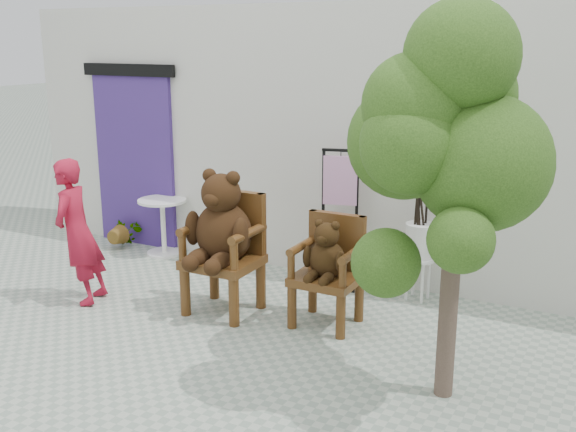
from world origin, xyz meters
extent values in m
plane|color=#99A291|center=(0.00, 0.00, 0.00)|extent=(60.00, 60.00, 0.00)
cube|color=silver|center=(0.00, 3.10, 1.50)|extent=(9.00, 1.00, 3.00)
cube|color=#3F2673|center=(-3.00, 2.58, 1.10)|extent=(1.20, 0.08, 2.20)
cube|color=black|center=(-3.00, 2.54, 2.25)|extent=(1.40, 0.06, 0.15)
cylinder|color=#42260E|center=(-1.03, 0.90, 0.24)|extent=(0.10, 0.10, 0.47)
cylinder|color=#42260E|center=(-1.03, 1.40, 0.24)|extent=(0.10, 0.10, 0.47)
cylinder|color=#42260E|center=(-0.47, 0.90, 0.24)|extent=(0.10, 0.10, 0.47)
cylinder|color=#42260E|center=(-0.47, 1.40, 0.24)|extent=(0.10, 0.10, 0.47)
cube|color=#42260E|center=(-0.75, 1.15, 0.52)|extent=(0.67, 0.62, 0.09)
cube|color=#42260E|center=(-0.75, 1.41, 0.87)|extent=(0.64, 0.09, 0.62)
cylinder|color=#42260E|center=(-1.04, 1.41, 0.87)|extent=(0.09, 0.09, 0.62)
cylinder|color=#42260E|center=(-1.04, 0.90, 0.70)|extent=(0.08, 0.08, 0.28)
cylinder|color=#42260E|center=(-1.04, 1.15, 0.84)|extent=(0.09, 0.59, 0.09)
cylinder|color=#42260E|center=(-0.46, 1.41, 0.87)|extent=(0.09, 0.09, 0.62)
cylinder|color=#42260E|center=(-0.46, 0.90, 0.70)|extent=(0.08, 0.08, 0.28)
cylinder|color=#42260E|center=(-0.46, 1.15, 0.84)|extent=(0.09, 0.59, 0.09)
ellipsoid|color=black|center=(-0.75, 1.18, 0.80)|extent=(0.57, 0.49, 0.60)
sphere|color=black|center=(-0.75, 1.15, 1.20)|extent=(0.38, 0.38, 0.38)
ellipsoid|color=black|center=(-0.75, 1.00, 1.17)|extent=(0.17, 0.14, 0.14)
sphere|color=black|center=(-0.88, 1.16, 1.36)|extent=(0.13, 0.13, 0.13)
sphere|color=black|center=(-0.61, 1.16, 1.36)|extent=(0.13, 0.13, 0.13)
ellipsoid|color=black|center=(-1.02, 1.05, 0.85)|extent=(0.13, 0.19, 0.34)
ellipsoid|color=black|center=(-0.87, 0.92, 0.61)|extent=(0.17, 0.34, 0.17)
sphere|color=black|center=(-0.87, 0.79, 0.59)|extent=(0.16, 0.16, 0.16)
ellipsoid|color=black|center=(-0.48, 1.05, 0.85)|extent=(0.13, 0.19, 0.34)
ellipsoid|color=black|center=(-0.62, 0.92, 0.61)|extent=(0.17, 0.34, 0.17)
sphere|color=black|center=(-0.62, 0.79, 0.59)|extent=(0.16, 0.16, 0.16)
cylinder|color=#42260E|center=(0.03, 1.11, 0.21)|extent=(0.09, 0.09, 0.41)
cylinder|color=#42260E|center=(0.03, 1.55, 0.21)|extent=(0.09, 0.09, 0.41)
cylinder|color=#42260E|center=(0.53, 1.11, 0.21)|extent=(0.09, 0.09, 0.41)
cylinder|color=#42260E|center=(0.53, 1.55, 0.21)|extent=(0.09, 0.09, 0.41)
cube|color=#42260E|center=(0.28, 1.33, 0.45)|extent=(0.59, 0.54, 0.08)
cube|color=#42260E|center=(0.28, 1.56, 0.76)|extent=(0.56, 0.08, 0.54)
cylinder|color=#42260E|center=(0.03, 1.56, 0.76)|extent=(0.08, 0.08, 0.54)
cylinder|color=#42260E|center=(0.03, 1.11, 0.62)|extent=(0.07, 0.07, 0.25)
cylinder|color=#42260E|center=(0.03, 1.33, 0.74)|extent=(0.08, 0.51, 0.08)
cylinder|color=#42260E|center=(0.54, 1.56, 0.76)|extent=(0.08, 0.08, 0.54)
cylinder|color=#42260E|center=(0.54, 1.11, 0.62)|extent=(0.07, 0.07, 0.25)
cylinder|color=#42260E|center=(0.54, 1.33, 0.74)|extent=(0.08, 0.51, 0.08)
ellipsoid|color=black|center=(0.28, 1.34, 0.64)|extent=(0.35, 0.30, 0.37)
sphere|color=black|center=(0.28, 1.32, 0.88)|extent=(0.23, 0.23, 0.23)
ellipsoid|color=black|center=(0.28, 1.23, 0.87)|extent=(0.10, 0.08, 0.08)
sphere|color=black|center=(0.20, 1.33, 0.98)|extent=(0.08, 0.08, 0.08)
sphere|color=black|center=(0.36, 1.33, 0.98)|extent=(0.08, 0.08, 0.08)
ellipsoid|color=black|center=(0.12, 1.26, 0.67)|extent=(0.08, 0.12, 0.21)
ellipsoid|color=black|center=(0.21, 1.18, 0.52)|extent=(0.10, 0.20, 0.10)
sphere|color=black|center=(0.21, 1.10, 0.51)|extent=(0.10, 0.10, 0.10)
ellipsoid|color=black|center=(0.45, 1.26, 0.67)|extent=(0.08, 0.12, 0.21)
ellipsoid|color=black|center=(0.36, 1.18, 0.52)|extent=(0.10, 0.20, 0.10)
sphere|color=black|center=(0.36, 1.10, 0.51)|extent=(0.10, 0.10, 0.10)
imported|color=maroon|center=(-2.19, 0.70, 0.74)|extent=(0.50, 0.62, 1.48)
cylinder|color=white|center=(-2.42, 2.35, 0.69)|extent=(0.60, 0.60, 0.03)
cylinder|color=white|center=(-2.42, 2.35, 0.35)|extent=(0.06, 0.06, 0.68)
cylinder|color=white|center=(-2.42, 2.35, 0.01)|extent=(0.44, 0.44, 0.03)
cube|color=black|center=(-0.20, 2.28, 0.75)|extent=(0.04, 0.04, 1.50)
cube|color=black|center=(0.15, 2.37, 0.75)|extent=(0.04, 0.04, 1.50)
cube|color=black|center=(-0.02, 2.33, 1.50)|extent=(0.39, 0.13, 0.03)
cube|color=black|center=(-0.02, 2.33, 0.03)|extent=(0.52, 0.45, 0.06)
cube|color=#D491C3|center=(-0.02, 2.32, 1.18)|extent=(0.36, 0.13, 0.52)
cylinder|color=black|center=(-0.02, 2.33, 1.47)|extent=(0.01, 0.01, 0.08)
cylinder|color=white|center=(0.86, 2.35, 0.44)|extent=(0.32, 0.32, 0.03)
cylinder|color=white|center=(0.94, 2.43, 0.22)|extent=(0.03, 0.03, 0.44)
cylinder|color=white|center=(0.77, 2.43, 0.22)|extent=(0.03, 0.03, 0.44)
cylinder|color=white|center=(0.77, 2.27, 0.22)|extent=(0.03, 0.03, 0.44)
cylinder|color=white|center=(0.94, 2.27, 0.22)|extent=(0.03, 0.03, 0.44)
cylinder|color=black|center=(0.83, 2.39, 1.05)|extent=(0.09, 0.07, 0.80)
cylinder|color=olive|center=(0.81, 2.41, 1.38)|extent=(0.04, 0.04, 0.07)
cylinder|color=black|center=(0.86, 2.30, 1.05)|extent=(0.14, 0.04, 0.79)
cylinder|color=olive|center=(0.87, 2.26, 1.38)|extent=(0.05, 0.04, 0.08)
cylinder|color=black|center=(0.81, 2.34, 1.05)|extent=(0.04, 0.17, 0.79)
cylinder|color=olive|center=(0.75, 2.34, 1.38)|extent=(0.04, 0.05, 0.08)
cylinder|color=black|center=(0.91, 2.36, 1.05)|extent=(0.06, 0.13, 0.80)
cylinder|color=olive|center=(0.95, 2.38, 1.38)|extent=(0.04, 0.05, 0.08)
cylinder|color=black|center=(0.82, 2.31, 1.05)|extent=(0.09, 0.09, 0.80)
cylinder|color=olive|center=(0.80, 2.29, 1.38)|extent=(0.04, 0.04, 0.08)
cylinder|color=black|center=(0.84, 2.31, 1.05)|extent=(0.12, 0.07, 0.80)
cylinder|color=olive|center=(0.82, 2.27, 1.38)|extent=(0.04, 0.04, 0.08)
cylinder|color=#423127|center=(1.62, 0.57, 1.22)|extent=(0.14, 0.14, 2.43)
sphere|color=#1E3C10|center=(1.47, 0.85, 1.81)|extent=(0.63, 0.63, 0.63)
sphere|color=#1E3C10|center=(1.38, 0.21, 1.95)|extent=(0.68, 0.68, 0.68)
sphere|color=#1E3C10|center=(1.63, 0.39, 2.52)|extent=(0.76, 0.76, 0.76)
sphere|color=#1E3C10|center=(1.80, 0.47, 1.82)|extent=(0.94, 0.94, 0.94)
sphere|color=#1E3C10|center=(1.37, 0.31, 2.19)|extent=(0.72, 0.72, 0.72)
sphere|color=#1E3C10|center=(1.10, 0.96, 1.85)|extent=(0.90, 0.90, 0.90)
sphere|color=#1E3C10|center=(1.59, 0.63, 2.24)|extent=(0.76, 0.76, 0.76)
sphere|color=#1E3C10|center=(1.27, 0.13, 1.13)|extent=(0.49, 0.49, 0.49)
sphere|color=#1E3C10|center=(1.79, 0.05, 1.39)|extent=(0.43, 0.43, 0.43)
imported|color=#1E3C10|center=(-3.06, 2.35, 0.22)|extent=(0.42, 0.37, 0.43)
camera|label=1|loc=(2.72, -4.08, 2.62)|focal=42.00mm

